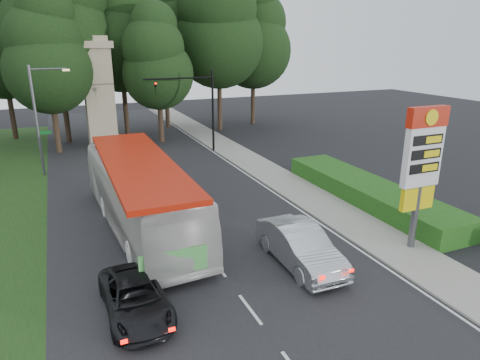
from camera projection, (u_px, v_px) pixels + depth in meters
name	position (u px, v px, depth m)	size (l,w,h in m)	color
ground	(256.00, 317.00, 15.50)	(120.00, 120.00, 0.00)	black
road_surface	(172.00, 206.00, 26.00)	(14.00, 80.00, 0.02)	black
sidewalk_right	(294.00, 187.00, 29.15)	(3.00, 80.00, 0.12)	gray
grass_verge_left	(5.00, 196.00, 27.70)	(5.00, 50.00, 0.02)	#193814
hedge	(368.00, 192.00, 26.61)	(3.00, 14.00, 1.20)	#184712
gas_station_pylon	(422.00, 160.00, 19.31)	(2.10, 0.45, 6.85)	#59595E
traffic_signal_mast	(198.00, 100.00, 37.18)	(6.10, 0.35, 7.20)	black
streetlight_signs	(39.00, 116.00, 30.78)	(2.75, 0.98, 8.00)	#59595E
monument	(99.00, 92.00, 39.43)	(3.00, 3.00, 10.05)	gray
tree_center_left	(53.00, 13.00, 38.80)	(10.08, 10.08, 19.80)	#2D2116
tree_center_right	(119.00, 26.00, 43.10)	(9.24, 9.24, 18.15)	#2D2116
tree_east_near	(164.00, 40.00, 47.13)	(8.12, 8.12, 15.95)	#2D2116
tree_east_mid	(218.00, 24.00, 44.98)	(9.52, 9.52, 18.70)	#2D2116
tree_far_east	(253.00, 34.00, 48.91)	(8.68, 8.68, 17.05)	#2D2116
tree_monument_left	(46.00, 52.00, 35.96)	(7.28, 7.28, 14.30)	#2D2116
tree_monument_right	(157.00, 59.00, 40.15)	(6.72, 6.72, 13.20)	#2D2116
transit_bus	(140.00, 195.00, 22.26)	(3.19, 13.64, 3.80)	silver
sedan_silver	(300.00, 246.00, 18.94)	(1.90, 5.44, 1.79)	#B9BBC1
suv_charcoal	(135.00, 298.00, 15.56)	(2.16, 4.67, 1.30)	black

